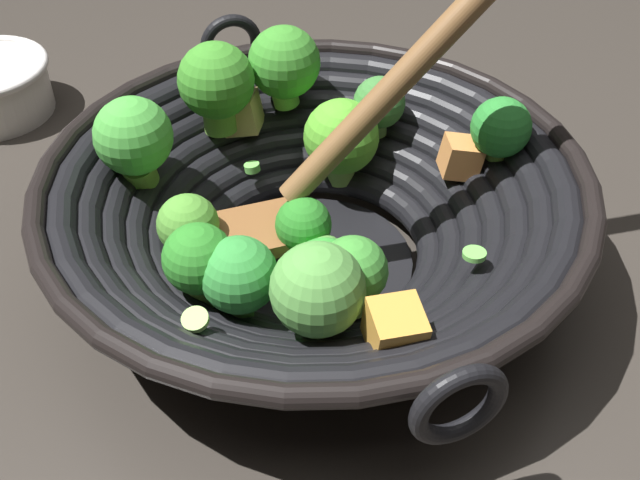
% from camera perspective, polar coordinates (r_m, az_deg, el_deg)
% --- Properties ---
extents(ground_plane, '(4.00, 4.00, 0.00)m').
position_cam_1_polar(ground_plane, '(0.58, -0.36, -2.13)').
color(ground_plane, '#332D28').
extents(wok, '(0.41, 0.38, 0.27)m').
position_cam_1_polar(wok, '(0.54, -0.61, 2.67)').
color(wok, black).
rests_on(wok, ground).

